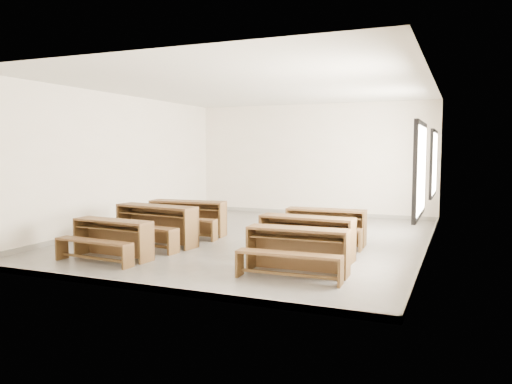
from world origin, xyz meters
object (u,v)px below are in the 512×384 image
at_px(desk_set_3, 297,247).
at_px(desk_set_4, 306,235).
at_px(desk_set_1, 155,222).
at_px(desk_set_0, 111,236).
at_px(desk_set_5, 325,224).
at_px(desk_set_2, 187,215).

distance_m(desk_set_3, desk_set_4, 1.03).
bearing_deg(desk_set_4, desk_set_1, -178.91).
height_order(desk_set_0, desk_set_5, desk_set_5).
distance_m(desk_set_0, desk_set_5, 4.13).
relative_size(desk_set_0, desk_set_2, 0.88).
relative_size(desk_set_0, desk_set_1, 0.84).
distance_m(desk_set_2, desk_set_3, 4.04).
height_order(desk_set_1, desk_set_5, desk_set_1).
bearing_deg(desk_set_4, desk_set_3, -78.34).
distance_m(desk_set_1, desk_set_3, 3.48).
bearing_deg(desk_set_3, desk_set_4, 97.75).
xyz_separation_m(desk_set_2, desk_set_3, (3.31, -2.32, -0.03)).
height_order(desk_set_3, desk_set_4, desk_set_4).
distance_m(desk_set_3, desk_set_5, 2.48).
bearing_deg(desk_set_5, desk_set_3, -87.43).
height_order(desk_set_1, desk_set_2, desk_set_1).
relative_size(desk_set_0, desk_set_4, 0.93).
xyz_separation_m(desk_set_0, desk_set_3, (3.32, 0.24, 0.01)).
height_order(desk_set_1, desk_set_3, desk_set_1).
height_order(desk_set_2, desk_set_3, desk_set_2).
xyz_separation_m(desk_set_3, desk_set_5, (-0.21, 2.48, 0.00)).
bearing_deg(desk_set_1, desk_set_3, -11.24).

